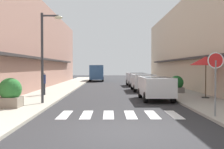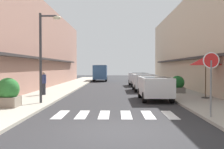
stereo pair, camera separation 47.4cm
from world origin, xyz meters
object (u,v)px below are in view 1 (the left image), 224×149
at_px(parked_car_near, 155,86).
at_px(pedestrian_walking_near, 43,83).
at_px(street_lamp, 46,47).
at_px(planter_far, 163,81).
at_px(cafe_umbrella, 206,61).
at_px(round_street_sign, 216,67).
at_px(planter_corner, 10,93).
at_px(parked_car_far, 136,78).
at_px(delivery_van, 97,72).
at_px(planter_midblock, 177,84).
at_px(parked_car_mid, 142,80).

distance_m(parked_car_near, pedestrian_walking_near, 7.85).
distance_m(street_lamp, planter_far, 16.51).
distance_m(parked_car_near, street_lamp, 7.07).
distance_m(cafe_umbrella, pedestrian_walking_near, 11.05).
relative_size(round_street_sign, planter_corner, 1.78).
xyz_separation_m(parked_car_far, cafe_umbrella, (3.23, -13.04, 1.54)).
height_order(delivery_van, planter_midblock, delivery_van).
height_order(parked_car_mid, pedestrian_walking_near, pedestrian_walking_near).
bearing_deg(cafe_umbrella, parked_car_far, 103.92).
bearing_deg(planter_midblock, planter_corner, -142.09).
distance_m(street_lamp, pedestrian_walking_near, 5.07).
bearing_deg(delivery_van, street_lamp, -93.48).
xyz_separation_m(round_street_sign, planter_corner, (-9.03, 2.58, -1.24)).
height_order(parked_car_mid, round_street_sign, round_street_sign).
bearing_deg(parked_car_mid, parked_car_near, -90.00).
bearing_deg(planter_midblock, cafe_umbrella, -75.92).
xyz_separation_m(parked_car_mid, cafe_umbrella, (3.23, -6.67, 1.54)).
bearing_deg(planter_corner, street_lamp, 49.70).
bearing_deg(street_lamp, planter_midblock, 35.57).
distance_m(parked_car_mid, planter_midblock, 3.72).
height_order(round_street_sign, planter_far, round_street_sign).
height_order(round_street_sign, planter_midblock, round_street_sign).
bearing_deg(parked_car_far, delivery_van, 114.00).
distance_m(parked_car_near, parked_car_mid, 6.89).
bearing_deg(cafe_umbrella, pedestrian_walking_near, 169.49).
distance_m(parked_car_mid, street_lamp, 11.31).
bearing_deg(cafe_umbrella, parked_car_mid, 115.86).
bearing_deg(delivery_van, planter_far, -59.43).
xyz_separation_m(parked_car_near, pedestrian_walking_near, (-7.53, 2.22, 0.06)).
height_order(planter_midblock, planter_far, planter_midblock).
bearing_deg(planter_corner, round_street_sign, -15.92).
distance_m(delivery_van, cafe_umbrella, 25.04).
distance_m(parked_car_far, delivery_van, 11.69).
distance_m(parked_car_far, cafe_umbrella, 13.52).
xyz_separation_m(parked_car_far, delivery_van, (-4.75, 10.67, 0.48)).
bearing_deg(street_lamp, planter_corner, -130.30).
relative_size(parked_car_far, cafe_umbrella, 1.55).
relative_size(parked_car_far, pedestrian_walking_near, 2.49).
bearing_deg(planter_far, pedestrian_walking_near, -137.96).
xyz_separation_m(delivery_van, planter_far, (7.40, -12.53, -0.82)).
bearing_deg(parked_car_near, pedestrian_walking_near, 163.56).
bearing_deg(parked_car_far, parked_car_mid, -90.00).
xyz_separation_m(parked_car_near, parked_car_far, (-0.00, 13.26, -0.00)).
distance_m(parked_car_mid, parked_car_far, 6.37).
bearing_deg(planter_far, cafe_umbrella, -87.03).
xyz_separation_m(parked_car_mid, street_lamp, (-6.34, -9.10, 2.22)).
bearing_deg(planter_far, parked_car_near, -103.09).
height_order(parked_car_near, planter_far, parked_car_near).
bearing_deg(parked_car_far, street_lamp, -112.29).
relative_size(street_lamp, planter_corner, 3.41).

